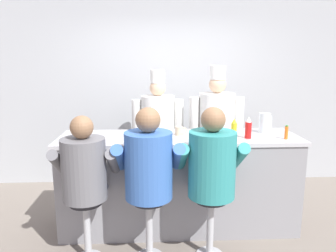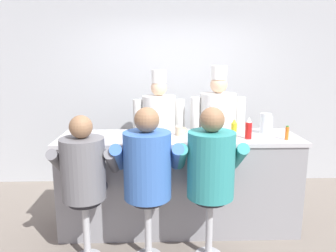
% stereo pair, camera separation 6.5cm
% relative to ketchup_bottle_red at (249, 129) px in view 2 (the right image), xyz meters
% --- Properties ---
extents(ground_plane, '(20.00, 20.00, 0.00)m').
position_rel_ketchup_bottle_red_xyz_m(ground_plane, '(-0.71, -0.23, -1.15)').
color(ground_plane, slate).
extents(wall_back, '(10.00, 0.06, 2.70)m').
position_rel_ketchup_bottle_red_xyz_m(wall_back, '(-0.71, 1.60, 0.20)').
color(wall_back, '#B2B7BC').
rests_on(wall_back, ground_plane).
extents(diner_counter, '(2.59, 0.73, 1.05)m').
position_rel_ketchup_bottle_red_xyz_m(diner_counter, '(-0.71, 0.13, -0.63)').
color(diner_counter, gray).
rests_on(diner_counter, ground_plane).
extents(ketchup_bottle_red, '(0.07, 0.07, 0.23)m').
position_rel_ketchup_bottle_red_xyz_m(ketchup_bottle_red, '(0.00, 0.00, 0.00)').
color(ketchup_bottle_red, red).
rests_on(ketchup_bottle_red, diner_counter).
extents(mustard_bottle_yellow, '(0.06, 0.06, 0.22)m').
position_rel_ketchup_bottle_red_xyz_m(mustard_bottle_yellow, '(-0.17, -0.06, -0.00)').
color(mustard_bottle_yellow, yellow).
rests_on(mustard_bottle_yellow, diner_counter).
extents(hot_sauce_bottle_orange, '(0.04, 0.04, 0.15)m').
position_rel_ketchup_bottle_red_xyz_m(hot_sauce_bottle_orange, '(0.39, -0.06, -0.04)').
color(hot_sauce_bottle_orange, orange).
rests_on(hot_sauce_bottle_orange, diner_counter).
extents(water_pitcher_clear, '(0.14, 0.12, 0.23)m').
position_rel_ketchup_bottle_red_xyz_m(water_pitcher_clear, '(0.26, 0.24, 0.01)').
color(water_pitcher_clear, silver).
rests_on(water_pitcher_clear, diner_counter).
extents(breakfast_plate, '(0.27, 0.27, 0.05)m').
position_rel_ketchup_bottle_red_xyz_m(breakfast_plate, '(-1.67, -0.06, -0.09)').
color(breakfast_plate, white).
rests_on(breakfast_plate, diner_counter).
extents(cereal_bowl, '(0.16, 0.16, 0.05)m').
position_rel_ketchup_bottle_red_xyz_m(cereal_bowl, '(-1.14, -0.11, -0.08)').
color(cereal_bowl, '#B24C47').
rests_on(cereal_bowl, diner_counter).
extents(coffee_mug_tan, '(0.13, 0.09, 0.09)m').
position_rel_ketchup_bottle_red_xyz_m(coffee_mug_tan, '(-0.71, 0.18, -0.06)').
color(coffee_mug_tan, beige).
rests_on(coffee_mug_tan, diner_counter).
extents(coffee_mug_blue, '(0.14, 0.09, 0.09)m').
position_rel_ketchup_bottle_red_xyz_m(coffee_mug_blue, '(-0.90, -0.03, -0.06)').
color(coffee_mug_blue, '#4C7AB2').
rests_on(coffee_mug_blue, diner_counter).
extents(diner_seated_grey, '(0.61, 0.60, 1.39)m').
position_rel_ketchup_bottle_red_xyz_m(diner_seated_grey, '(-1.62, -0.44, -0.29)').
color(diner_seated_grey, '#B2B5BA').
rests_on(diner_seated_grey, ground_plane).
extents(diner_seated_blue, '(0.66, 0.65, 1.45)m').
position_rel_ketchup_bottle_red_xyz_m(diner_seated_blue, '(-1.04, -0.43, -0.27)').
color(diner_seated_blue, '#B2B5BA').
rests_on(diner_seated_blue, ground_plane).
extents(diner_seated_teal, '(0.66, 0.65, 1.45)m').
position_rel_ketchup_bottle_red_xyz_m(diner_seated_teal, '(-0.46, -0.43, -0.27)').
color(diner_seated_teal, '#B2B5BA').
rests_on(diner_seated_teal, ground_plane).
extents(cook_in_whites_near, '(0.68, 0.43, 1.73)m').
position_rel_ketchup_bottle_red_xyz_m(cook_in_whites_near, '(-0.93, 0.91, -0.20)').
color(cook_in_whites_near, '#232328').
rests_on(cook_in_whites_near, ground_plane).
extents(cook_in_whites_far, '(0.70, 0.45, 1.79)m').
position_rel_ketchup_bottle_red_xyz_m(cook_in_whites_far, '(-0.18, 0.77, -0.17)').
color(cook_in_whites_far, '#232328').
rests_on(cook_in_whites_far, ground_plane).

